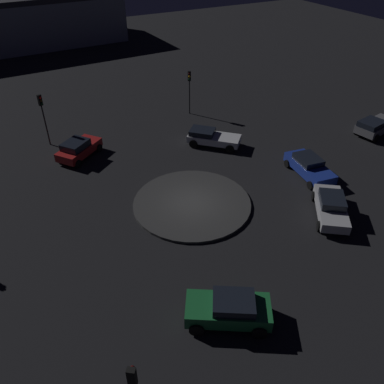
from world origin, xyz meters
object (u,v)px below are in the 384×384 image
at_px(car_silver, 331,206).
at_px(car_white, 212,137).
at_px(car_grey, 376,126).
at_px(store_building, 10,21).
at_px(car_blue, 309,166).
at_px(traffic_light_southeast, 42,110).
at_px(car_green, 229,309).
at_px(traffic_light_southwest, 189,84).
at_px(car_red, 78,149).

xyz_separation_m(car_silver, car_white, (1.99, -11.93, -0.01)).
xyz_separation_m(car_grey, store_building, (24.18, -45.74, 2.64)).
height_order(car_blue, traffic_light_southeast, traffic_light_southeast).
distance_m(car_green, traffic_light_southwest, 24.42).
xyz_separation_m(car_blue, car_silver, (2.10, 4.43, -0.00)).
bearing_deg(traffic_light_southwest, car_white, 15.52).
bearing_deg(car_blue, car_red, -118.31).
distance_m(car_grey, car_red, 25.84).
xyz_separation_m(car_green, traffic_light_southwest, (-9.59, -22.35, 2.18)).
xyz_separation_m(car_blue, car_green, (12.33, 8.23, 0.08)).
relative_size(car_green, traffic_light_southeast, 0.99).
xyz_separation_m(car_blue, store_building, (14.31, -48.20, 2.68)).
distance_m(traffic_light_southeast, store_building, 34.19).
xyz_separation_m(traffic_light_southwest, store_building, (11.57, -34.08, 0.43)).
relative_size(car_silver, car_red, 1.11).
xyz_separation_m(car_grey, car_green, (22.20, 10.69, 0.03)).
height_order(car_silver, store_building, store_building).
bearing_deg(car_red, store_building, 52.09).
height_order(traffic_light_southeast, store_building, store_building).
bearing_deg(car_green, traffic_light_southwest, -82.10).
relative_size(car_red, traffic_light_southeast, 0.93).
distance_m(car_blue, traffic_light_southwest, 14.56).
bearing_deg(car_white, traffic_light_southwest, 122.95).
distance_m(car_white, store_building, 42.05).
xyz_separation_m(car_blue, traffic_light_southeast, (16.27, -14.06, 2.42)).
bearing_deg(car_white, car_grey, 24.63).
distance_m(car_red, car_white, 11.01).
relative_size(car_grey, car_white, 1.04).
distance_m(car_silver, car_green, 10.91).
bearing_deg(car_red, traffic_light_southeast, 79.64).
height_order(car_red, store_building, store_building).
height_order(car_blue, car_silver, car_silver).
bearing_deg(store_building, car_green, 89.74).
height_order(car_green, traffic_light_southeast, traffic_light_southeast).
distance_m(car_white, traffic_light_southwest, 7.13).
height_order(car_silver, car_white, car_silver).
relative_size(car_red, store_building, 0.13).
xyz_separation_m(car_red, traffic_light_southwest, (-11.85, -3.33, 2.22)).
height_order(car_grey, car_green, car_green).
bearing_deg(car_red, car_white, -54.88).
bearing_deg(car_grey, car_green, -164.61).
bearing_deg(car_blue, car_green, -48.12).
bearing_deg(car_grey, traffic_light_southwest, 126.92).
distance_m(car_grey, car_green, 24.64).
bearing_deg(traffic_light_southwest, car_silver, 29.01).
distance_m(car_grey, traffic_light_southwest, 17.32).
bearing_deg(traffic_light_southwest, traffic_light_southeast, -62.72).
bearing_deg(car_green, car_blue, -115.16).
distance_m(car_silver, traffic_light_southeast, 23.42).
height_order(car_blue, car_white, car_blue).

